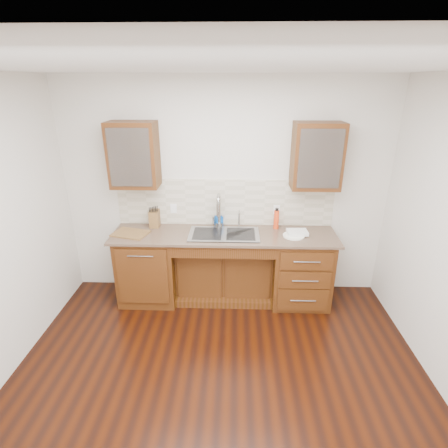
{
  "coord_description": "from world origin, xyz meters",
  "views": [
    {
      "loc": [
        0.13,
        -2.41,
        2.61
      ],
      "look_at": [
        0.0,
        1.4,
        1.05
      ],
      "focal_mm": 28.0,
      "sensor_mm": 36.0,
      "label": 1
    }
  ],
  "objects_px": {
    "water_bottle": "(276,220)",
    "cutting_board": "(131,233)",
    "soap_bottle": "(219,219)",
    "knife_block": "(155,218)",
    "plate": "(294,236)"
  },
  "relations": [
    {
      "from": "water_bottle",
      "to": "cutting_board",
      "type": "relative_size",
      "value": 0.58
    },
    {
      "from": "plate",
      "to": "knife_block",
      "type": "xyz_separation_m",
      "value": [
        -1.71,
        0.26,
        0.1
      ]
    },
    {
      "from": "water_bottle",
      "to": "knife_block",
      "type": "height_order",
      "value": "water_bottle"
    },
    {
      "from": "water_bottle",
      "to": "knife_block",
      "type": "relative_size",
      "value": 1.14
    },
    {
      "from": "soap_bottle",
      "to": "knife_block",
      "type": "distance_m",
      "value": 0.81
    },
    {
      "from": "plate",
      "to": "knife_block",
      "type": "distance_m",
      "value": 1.73
    },
    {
      "from": "soap_bottle",
      "to": "plate",
      "type": "bearing_deg",
      "value": -42.09
    },
    {
      "from": "soap_bottle",
      "to": "water_bottle",
      "type": "bearing_deg",
      "value": -28.79
    },
    {
      "from": "knife_block",
      "to": "cutting_board",
      "type": "height_order",
      "value": "knife_block"
    },
    {
      "from": "water_bottle",
      "to": "knife_block",
      "type": "bearing_deg",
      "value": 178.9
    },
    {
      "from": "plate",
      "to": "cutting_board",
      "type": "height_order",
      "value": "cutting_board"
    },
    {
      "from": "plate",
      "to": "water_bottle",
      "type": "bearing_deg",
      "value": 128.39
    },
    {
      "from": "plate",
      "to": "cutting_board",
      "type": "bearing_deg",
      "value": -179.95
    },
    {
      "from": "soap_bottle",
      "to": "water_bottle",
      "type": "xyz_separation_m",
      "value": [
        0.72,
        -0.06,
        0.02
      ]
    },
    {
      "from": "plate",
      "to": "cutting_board",
      "type": "relative_size",
      "value": 0.63
    }
  ]
}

